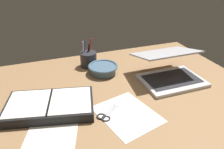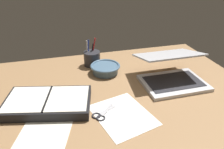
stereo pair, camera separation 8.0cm
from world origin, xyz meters
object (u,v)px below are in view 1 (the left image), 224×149
bowl (103,69)px  pen_cup (88,59)px  laptop (169,71)px  scissors (105,116)px  planner (50,106)px

bowl → pen_cup: bearing=115.2°
laptop → pen_cup: bearing=140.0°
laptop → bowl: size_ratio=1.89×
laptop → bowl: laptop is taller
laptop → scissors: laptop is taller
pen_cup → planner: pen_cup is taller
planner → scissors: bearing=-17.5°
bowl → planner: size_ratio=0.41×
laptop → planner: bearing=-174.8°
pen_cup → planner: 45.19cm
pen_cup → bowl: bearing=-64.8°
scissors → planner: bearing=112.3°
bowl → pen_cup: size_ratio=1.02×
planner → scissors: 24.52cm
pen_cup → scissors: bearing=-96.6°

